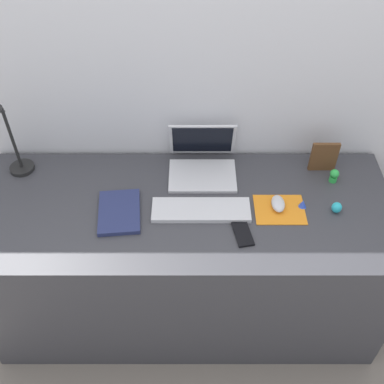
% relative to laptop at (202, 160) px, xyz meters
% --- Properties ---
extents(ground_plane, '(6.00, 6.00, 0.00)m').
position_rel_laptop_xyz_m(ground_plane, '(-0.07, -0.24, -0.79)').
color(ground_plane, slate).
extents(back_wall, '(2.98, 0.05, 1.65)m').
position_rel_laptop_xyz_m(back_wall, '(-0.07, 0.14, 0.03)').
color(back_wall, silver).
rests_on(back_wall, ground_plane).
extents(desk, '(1.78, 0.69, 0.74)m').
position_rel_laptop_xyz_m(desk, '(-0.07, -0.24, -0.42)').
color(desk, '#38383D').
rests_on(desk, ground_plane).
extents(laptop, '(0.30, 0.27, 0.21)m').
position_rel_laptop_xyz_m(laptop, '(0.00, 0.00, 0.00)').
color(laptop, silver).
rests_on(laptop, desk).
extents(keyboard, '(0.41, 0.13, 0.02)m').
position_rel_laptop_xyz_m(keyboard, '(-0.01, -0.27, -0.04)').
color(keyboard, silver).
rests_on(keyboard, desk).
extents(mousepad, '(0.21, 0.17, 0.00)m').
position_rel_laptop_xyz_m(mousepad, '(0.32, -0.26, -0.05)').
color(mousepad, orange).
rests_on(mousepad, desk).
extents(mouse, '(0.06, 0.10, 0.03)m').
position_rel_laptop_xyz_m(mouse, '(0.31, -0.24, -0.03)').
color(mouse, silver).
rests_on(mouse, mousepad).
extents(cell_phone, '(0.09, 0.14, 0.01)m').
position_rel_laptop_xyz_m(cell_phone, '(0.16, -0.39, -0.05)').
color(cell_phone, black).
rests_on(cell_phone, desk).
extents(desk_lamp, '(0.11, 0.15, 0.38)m').
position_rel_laptop_xyz_m(desk_lamp, '(-0.82, -0.03, 0.13)').
color(desk_lamp, black).
rests_on(desk_lamp, desk).
extents(notebook_pad, '(0.19, 0.25, 0.02)m').
position_rel_laptop_xyz_m(notebook_pad, '(-0.35, -0.28, -0.04)').
color(notebook_pad, navy).
rests_on(notebook_pad, desk).
extents(picture_frame, '(0.12, 0.02, 0.15)m').
position_rel_laptop_xyz_m(picture_frame, '(0.54, -0.01, 0.02)').
color(picture_frame, brown).
rests_on(picture_frame, desk).
extents(toy_figurine_cyan, '(0.04, 0.04, 0.05)m').
position_rel_laptop_xyz_m(toy_figurine_cyan, '(0.55, -0.27, -0.03)').
color(toy_figurine_cyan, '#28B7CC').
rests_on(toy_figurine_cyan, desk).
extents(toy_figurine_blue, '(0.04, 0.04, 0.04)m').
position_rel_laptop_xyz_m(toy_figurine_blue, '(0.42, -0.24, -0.03)').
color(toy_figurine_blue, blue).
rests_on(toy_figurine_blue, desk).
extents(toy_figurine_green, '(0.04, 0.04, 0.06)m').
position_rel_laptop_xyz_m(toy_figurine_green, '(0.58, -0.08, -0.02)').
color(toy_figurine_green, green).
rests_on(toy_figurine_green, desk).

